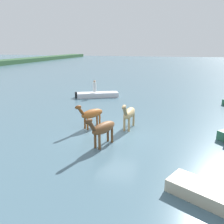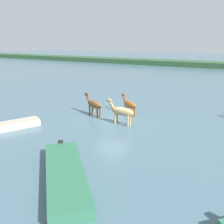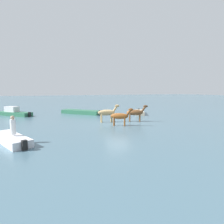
% 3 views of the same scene
% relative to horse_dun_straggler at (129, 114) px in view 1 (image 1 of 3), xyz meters
% --- Properties ---
extents(ground_plane, '(209.19, 209.19, 0.00)m').
position_rel_horse_dun_straggler_xyz_m(ground_plane, '(-1.02, 0.56, -1.01)').
color(ground_plane, '#476675').
extents(horse_dun_straggler, '(2.36, 0.68, 1.83)m').
position_rel_horse_dun_straggler_xyz_m(horse_dun_straggler, '(0.00, 0.00, 0.00)').
color(horse_dun_straggler, tan).
rests_on(horse_dun_straggler, ground_plane).
extents(horse_rear_stallion, '(2.24, 1.16, 1.77)m').
position_rel_horse_dun_straggler_xyz_m(horse_rear_stallion, '(-2.92, 0.80, -0.03)').
color(horse_rear_stallion, brown).
rests_on(horse_rear_stallion, ground_plane).
extents(horse_chestnut_trailing, '(2.01, 1.39, 1.67)m').
position_rel_horse_dun_straggler_xyz_m(horse_chestnut_trailing, '(-0.44, 2.36, -0.09)').
color(horse_chestnut_trailing, brown).
rests_on(horse_chestnut_trailing, ground_plane).
extents(boat_skiff_near, '(2.84, 4.33, 0.73)m').
position_rel_horse_dun_straggler_xyz_m(boat_skiff_near, '(8.37, 5.00, -0.84)').
color(boat_skiff_near, silver).
rests_on(boat_skiff_near, ground_plane).
extents(person_boatman_standing, '(0.32, 0.32, 1.19)m').
position_rel_horse_dun_straggler_xyz_m(person_boatman_standing, '(8.18, 5.22, 0.12)').
color(person_boatman_standing, silver).
rests_on(person_boatman_standing, boat_skiff_near).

